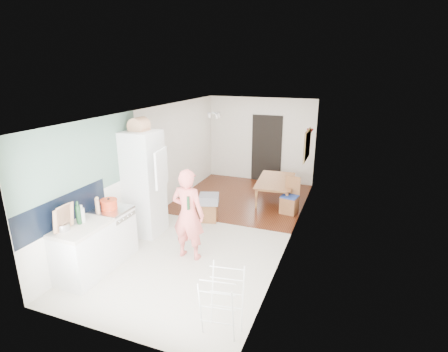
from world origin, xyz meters
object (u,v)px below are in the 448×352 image
Objects in this scene: person at (188,207)px; dining_table at (276,192)px; drying_rack at (222,303)px; dining_chair at (290,196)px; stool at (209,212)px.

person is 1.45× the size of dining_table.
drying_rack is (1.26, -1.57, -0.55)m from person.
person is 2.27× the size of dining_chair.
drying_rack is at bearing 179.08° from dining_table.
drying_rack is (-0.07, -4.22, 0.01)m from dining_chair.
dining_table is 0.86m from dining_chair.
dining_chair reaches higher than dining_table.
drying_rack reaches higher than stool.
person is 3.01m from dining_chair.
dining_chair is (1.33, 2.64, -0.55)m from person.
dining_chair is (0.47, -0.69, 0.20)m from dining_table.
drying_rack reaches higher than dining_table.
dining_chair is at bearing -151.41° from dining_table.
drying_rack is at bearing 129.60° from person.
dining_table reaches higher than stool.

